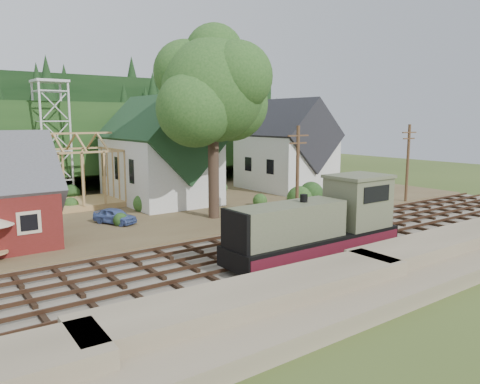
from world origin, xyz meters
TOP-DOWN VIEW (x-y plane):
  - ground at (0.00, 0.00)m, footprint 140.00×140.00m
  - embankment at (0.00, -8.50)m, footprint 64.00×5.00m
  - railroad_bed at (0.00, 0.00)m, footprint 64.00×11.00m
  - village_flat at (0.00, 18.00)m, footprint 64.00×26.00m
  - hillside at (0.00, 42.00)m, footprint 70.00×28.96m
  - ridge at (0.00, 58.00)m, footprint 80.00×20.00m
  - church at (2.00, 19.68)m, footprint 8.40×15.17m
  - farmhouse at (18.00, 19.00)m, footprint 8.40×10.80m
  - timber_frame at (-6.00, 22.00)m, footprint 8.20×6.20m
  - lattice_tower at (-6.00, 28.00)m, footprint 3.20×3.20m
  - big_tree at (2.17, 10.08)m, footprint 10.90×8.40m
  - telegraph_pole_near at (7.00, 5.20)m, footprint 2.20×0.28m
  - telegraph_pole_far at (22.00, 5.20)m, footprint 2.20×0.28m
  - locomotive at (1.29, -3.00)m, footprint 12.07×3.02m
  - car_blue at (-5.61, 12.70)m, footprint 2.95×3.96m
  - car_red at (20.35, 17.45)m, footprint 4.89×2.40m

SIDE VIEW (x-z plane):
  - ground at x=0.00m, z-range 0.00..0.00m
  - embankment at x=0.00m, z-range -0.80..0.80m
  - hillside at x=0.00m, z-range -6.37..6.37m
  - ridge at x=0.00m, z-range -6.00..6.00m
  - railroad_bed at x=0.00m, z-range 0.00..0.16m
  - village_flat at x=0.00m, z-range 0.00..0.30m
  - car_blue at x=-5.61m, z-range 0.30..1.56m
  - car_red at x=20.35m, z-range 0.30..1.64m
  - locomotive at x=1.29m, z-range -0.28..4.55m
  - timber_frame at x=-6.00m, z-range -0.23..6.76m
  - telegraph_pole_near at x=7.00m, z-range 0.25..8.25m
  - telegraph_pole_far at x=22.00m, z-range 0.25..8.25m
  - farmhouse at x=18.00m, z-range -0.43..10.17m
  - church at x=2.00m, z-range -1.32..11.68m
  - lattice_tower at x=-6.00m, z-range 3.97..16.10m
  - big_tree at x=2.17m, z-range 2.87..17.57m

